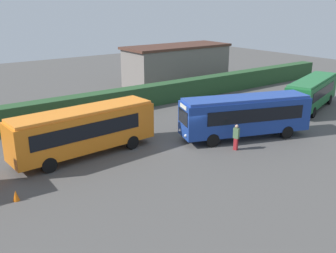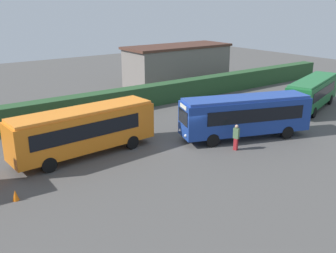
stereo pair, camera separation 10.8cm
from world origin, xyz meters
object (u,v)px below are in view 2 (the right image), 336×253
at_px(bus_orange, 84,129).
at_px(bus_green, 313,92).
at_px(bus_blue, 245,115).
at_px(traffic_cone, 15,195).
at_px(person_far, 236,137).

relative_size(bus_orange, bus_green, 1.05).
height_order(bus_blue, traffic_cone, bus_blue).
xyz_separation_m(bus_green, person_far, (-14.11, -3.40, -0.74)).
height_order(person_far, traffic_cone, person_far).
relative_size(bus_blue, bus_green, 1.05).
relative_size(bus_orange, bus_blue, 1.01).
distance_m(bus_orange, bus_green, 23.31).
bearing_deg(bus_blue, traffic_cone, 18.59).
bearing_deg(bus_orange, bus_blue, -23.16).
bearing_deg(person_far, bus_green, -3.84).
distance_m(bus_orange, bus_blue, 12.21).
xyz_separation_m(bus_orange, bus_blue, (11.50, -4.10, -0.00)).
relative_size(bus_green, traffic_cone, 16.43).
relative_size(bus_orange, traffic_cone, 17.32).
height_order(bus_green, person_far, bus_green).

